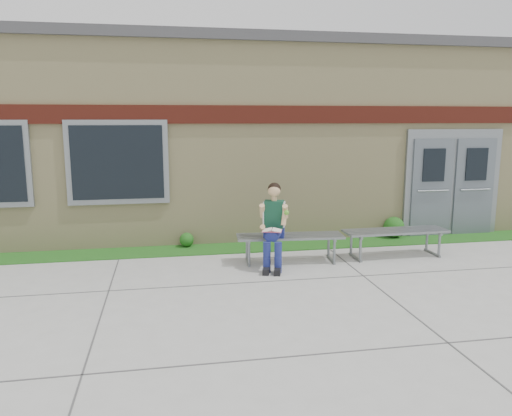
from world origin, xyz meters
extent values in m
plane|color=#9E9E99|center=(0.00, 0.00, 0.00)|extent=(80.00, 80.00, 0.00)
cube|color=#205115|center=(0.00, 2.60, 0.01)|extent=(16.00, 0.80, 0.02)
cube|color=beige|center=(0.00, 6.00, 2.00)|extent=(16.00, 6.00, 4.00)
cube|color=#3F3F42|center=(0.00, 6.00, 4.10)|extent=(16.20, 6.20, 0.20)
cube|color=maroon|center=(0.00, 2.97, 2.60)|extent=(16.00, 0.06, 0.35)
cube|color=slate|center=(-3.00, 2.96, 1.70)|extent=(1.90, 0.08, 1.60)
cube|color=black|center=(-3.00, 2.92, 1.70)|extent=(1.70, 0.04, 1.40)
cube|color=slate|center=(4.00, 2.96, 1.15)|extent=(2.20, 0.08, 2.30)
cube|color=#555D66|center=(3.50, 2.91, 1.05)|extent=(0.92, 0.06, 2.10)
cube|color=#555D66|center=(4.50, 2.91, 1.05)|extent=(0.92, 0.06, 2.10)
cube|color=slate|center=(0.02, 1.50, 0.47)|extent=(1.91, 0.67, 0.04)
cube|color=slate|center=(-0.73, 1.50, 0.21)|extent=(0.09, 0.52, 0.43)
cube|color=slate|center=(0.78, 1.50, 0.21)|extent=(0.09, 0.52, 0.43)
cube|color=slate|center=(2.02, 1.50, 0.48)|extent=(1.94, 0.57, 0.04)
cube|color=slate|center=(1.25, 1.50, 0.22)|extent=(0.06, 0.54, 0.44)
cube|color=slate|center=(2.80, 1.50, 0.22)|extent=(0.06, 0.54, 0.44)
cube|color=navy|center=(-0.28, 1.45, 0.57)|extent=(0.41, 0.34, 0.17)
cube|color=#103D26|center=(-0.29, 1.43, 0.89)|extent=(0.38, 0.30, 0.48)
sphere|color=#DAAD77|center=(-0.29, 1.42, 1.31)|extent=(0.27, 0.27, 0.22)
sphere|color=black|center=(-0.28, 1.44, 1.33)|extent=(0.29, 0.29, 0.23)
cylinder|color=navy|center=(-0.45, 1.22, 0.59)|extent=(0.28, 0.46, 0.16)
cylinder|color=navy|center=(-0.27, 1.17, 0.59)|extent=(0.28, 0.46, 0.16)
cylinder|color=navy|center=(-0.50, 0.98, 0.26)|extent=(0.12, 0.12, 0.52)
cylinder|color=navy|center=(-0.33, 0.92, 0.26)|extent=(0.12, 0.12, 0.52)
cube|color=black|center=(-0.53, 0.91, 0.05)|extent=(0.18, 0.29, 0.10)
cube|color=black|center=(-0.35, 0.85, 0.05)|extent=(0.18, 0.29, 0.10)
cylinder|color=#DAAD77|center=(-0.49, 1.43, 0.95)|extent=(0.16, 0.25, 0.27)
cylinder|color=#DAAD77|center=(-0.12, 1.31, 0.95)|extent=(0.16, 0.25, 0.27)
cube|color=white|center=(-0.40, 1.08, 0.70)|extent=(0.38, 0.31, 0.02)
cube|color=#D65069|center=(-0.40, 1.08, 0.68)|extent=(0.38, 0.32, 0.01)
sphere|color=#60B22F|center=(-0.13, 1.17, 0.96)|extent=(0.09, 0.09, 0.09)
sphere|color=#205115|center=(-1.74, 2.85, 0.16)|extent=(0.28, 0.28, 0.28)
sphere|color=#205115|center=(2.65, 2.85, 0.24)|extent=(0.44, 0.44, 0.44)
camera|label=1|loc=(-2.12, -6.84, 2.53)|focal=35.00mm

